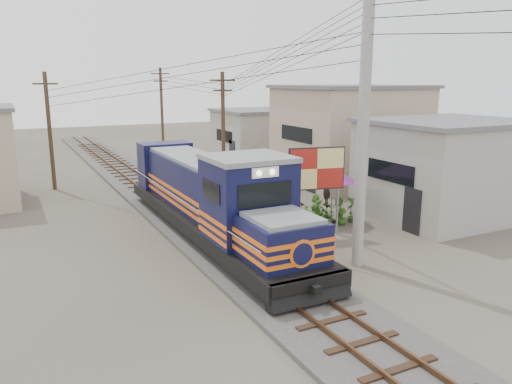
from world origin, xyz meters
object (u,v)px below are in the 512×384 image
locomotive (211,199)px  market_umbrella (333,175)px  vendor (326,187)px  billboard (317,171)px

locomotive → market_umbrella: size_ratio=5.95×
locomotive → vendor: size_ratio=8.25×
billboard → market_umbrella: (1.82, 1.39, -0.58)m
locomotive → market_umbrella: (5.90, -0.31, 0.56)m
locomotive → market_umbrella: 5.94m
locomotive → billboard: size_ratio=4.07×
billboard → market_umbrella: size_ratio=1.46×
billboard → vendor: billboard is taller
billboard → vendor: size_ratio=2.03×
vendor → locomotive: bearing=-25.9°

